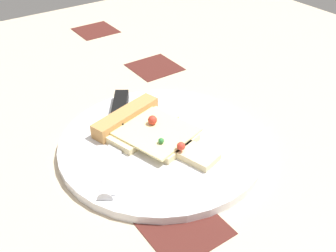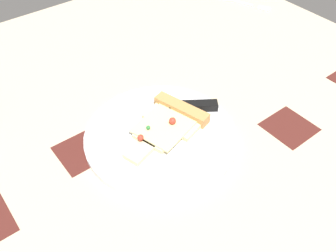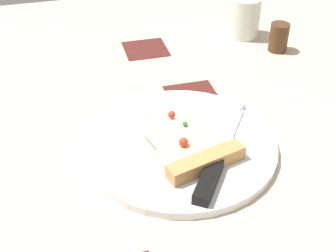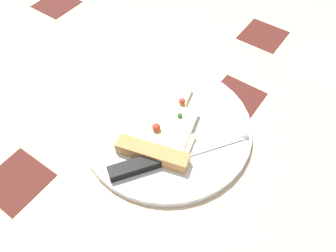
# 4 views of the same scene
# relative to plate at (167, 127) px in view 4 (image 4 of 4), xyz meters

# --- Properties ---
(ground_plane) EXTENTS (1.33, 1.33, 0.03)m
(ground_plane) POSITION_rel_plate_xyz_m (0.01, 0.03, -0.02)
(ground_plane) COLOR #C6B293
(ground_plane) RESTS_ON ground
(plate) EXTENTS (0.30, 0.30, 0.01)m
(plate) POSITION_rel_plate_xyz_m (0.00, 0.00, 0.00)
(plate) COLOR silver
(plate) RESTS_ON ground_plane
(pizza_slice) EXTENTS (0.19, 0.14, 0.03)m
(pizza_slice) POSITION_rel_plate_xyz_m (-0.03, -0.01, 0.01)
(pizza_slice) COLOR beige
(pizza_slice) RESTS_ON plate
(knife) EXTENTS (0.21, 0.15, 0.02)m
(knife) POSITION_rel_plate_xyz_m (-0.06, -0.04, 0.01)
(knife) COLOR silver
(knife) RESTS_ON plate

